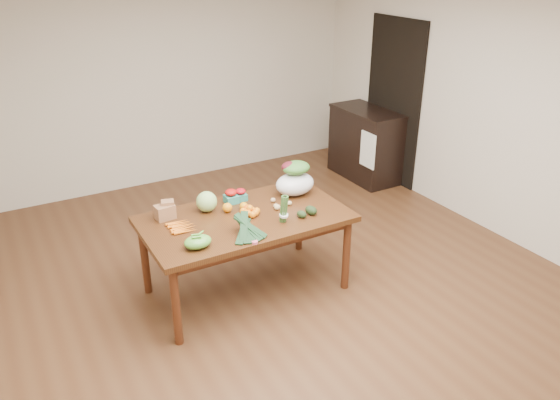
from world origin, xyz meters
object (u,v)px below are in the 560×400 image
mandarin_cluster (250,210)px  salad_bag (295,180)px  asparagus_bundle (284,209)px  cabbage (207,202)px  dining_table (246,254)px  paper_bag (165,211)px  cabinet (365,144)px  kale_bunch (249,229)px

mandarin_cluster → salad_bag: size_ratio=0.48×
asparagus_bundle → cabbage: bearing=133.1°
dining_table → paper_bag: paper_bag is taller
cabinet → salad_bag: (-1.98, -1.47, 0.43)m
cabinet → cabbage: (-2.84, -1.40, 0.37)m
cabinet → mandarin_cluster: size_ratio=5.67×
salad_bag → mandarin_cluster: bearing=-162.3°
cabinet → kale_bunch: 3.42m
cabinet → asparagus_bundle: size_ratio=4.08×
cabinet → asparagus_bundle: asparagus_bundle is taller
asparagus_bundle → kale_bunch: bearing=-164.5°
dining_table → mandarin_cluster: bearing=12.5°
cabinet → cabbage: cabinet is taller
cabbage → kale_bunch: cabbage is taller
cabbage → kale_bunch: size_ratio=0.46×
cabinet → paper_bag: size_ratio=4.77×
paper_bag → kale_bunch: kale_bunch is taller
dining_table → asparagus_bundle: asparagus_bundle is taller
cabbage → asparagus_bundle: asparagus_bundle is taller
cabinet → kale_bunch: size_ratio=2.55×
cabbage → salad_bag: bearing=-4.7°
kale_bunch → dining_table: bearing=69.0°
mandarin_cluster → cabinet: bearing=33.0°
cabinet → cabbage: 3.18m
dining_table → cabinet: bearing=32.8°
kale_bunch → paper_bag: bearing=125.7°
dining_table → kale_bunch: (-0.14, -0.36, 0.45)m
paper_bag → mandarin_cluster: paper_bag is taller
asparagus_bundle → salad_bag: salad_bag is taller
dining_table → paper_bag: (-0.61, 0.30, 0.45)m
paper_bag → mandarin_cluster: 0.73m
cabinet → salad_bag: bearing=-143.4°
paper_bag → asparagus_bundle: size_ratio=0.86×
asparagus_bundle → dining_table: bearing=133.1°
mandarin_cluster → salad_bag: bearing=17.7°
paper_bag → salad_bag: 1.23m
kale_bunch → salad_bag: (0.76, 0.55, 0.07)m
cabinet → cabbage: bearing=-153.8°
cabbage → dining_table: bearing=-47.0°
kale_bunch → asparagus_bundle: asparagus_bundle is taller
mandarin_cluster → asparagus_bundle: 0.34m
dining_table → kale_bunch: bearing=-111.0°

